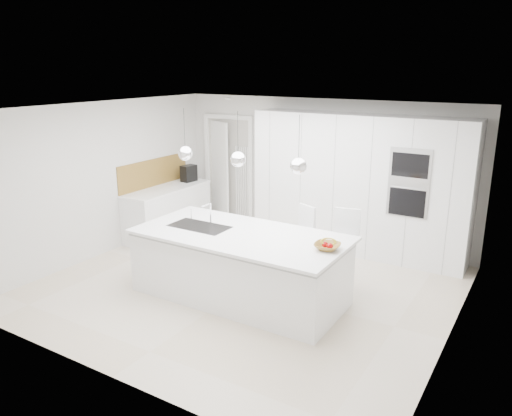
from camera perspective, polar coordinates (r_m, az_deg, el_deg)
The scene contains 27 objects.
floor at distance 7.19m, azimuth -1.26°, elevation -9.02°, with size 5.50×5.50×0.00m, color beige.
wall_back at distance 8.91m, azimuth 7.40°, elevation 4.26°, with size 5.50×5.50×0.00m, color silver.
wall_left at distance 8.52m, azimuth -17.12°, elevation 3.15°, with size 5.00×5.00×0.00m, color silver.
ceiling at distance 6.54m, azimuth -1.39°, elevation 11.25°, with size 5.50×5.50×0.00m, color white.
tall_cabinets at distance 8.37m, azimuth 11.54°, elevation 2.61°, with size 3.60×0.60×2.30m, color white.
oven_stack at distance 7.78m, azimuth 17.05°, elevation 2.73°, with size 0.62×0.04×1.05m, color #A5A5A8, non-canonical shape.
doorway_frame at distance 9.86m, azimuth -3.13°, elevation 4.18°, with size 1.11×0.08×2.13m, color white, non-canonical shape.
hallway_door at distance 9.97m, azimuth -4.48°, elevation 4.16°, with size 0.82×0.04×2.00m, color white.
radiator at distance 9.72m, azimuth -1.58°, elevation 2.96°, with size 0.32×0.04×1.40m, color white, non-canonical shape.
left_base_cabinets at distance 9.34m, azimuth -10.02°, elevation -0.50°, with size 0.60×1.80×0.86m, color white.
left_worktop at distance 9.22m, azimuth -10.15°, elevation 2.19°, with size 0.62×1.82×0.04m, color white.
oak_backsplash at distance 9.35m, azimuth -11.57°, elevation 4.00°, with size 0.02×1.80×0.50m, color olive.
island_base at distance 6.74m, azimuth -1.94°, elevation -6.82°, with size 2.80×1.20×0.86m, color white.
island_worktop at distance 6.62m, azimuth -1.74°, elevation -3.08°, with size 2.84×1.40×0.04m, color white.
island_sink at distance 6.96m, azimuth -6.46°, elevation -2.73°, with size 0.84×0.44×0.18m, color #3F3F42, non-canonical shape.
island_tap at distance 7.01m, azimuth -5.20°, elevation -0.58°, with size 0.02×0.02×0.30m, color white.
pendant_left at distance 6.81m, azimuth -8.09°, elevation 6.20°, with size 0.20×0.20×0.20m, color white.
pendant_mid at distance 6.31m, azimuth -2.07°, elevation 5.57°, with size 0.20×0.20×0.20m, color white.
pendant_right at distance 5.90m, azimuth 4.87°, elevation 4.78°, with size 0.20×0.20×0.20m, color white.
fruit_bowl at distance 6.09m, azimuth 8.15°, elevation -4.38°, with size 0.31×0.31×0.08m, color olive.
espresso_machine at distance 9.63m, azimuth -7.70°, elevation 3.95°, with size 0.19×0.29×0.31m, color black.
bar_stool_left at distance 7.25m, azimuth 5.29°, elevation -4.20°, with size 0.36×0.50×1.09m, color white, non-canonical shape.
bar_stool_right at distance 7.02m, azimuth 9.81°, elevation -4.87°, with size 0.38×0.52×1.14m, color white, non-canonical shape.
apple_a at distance 6.02m, azimuth 8.42°, elevation -4.34°, with size 0.08×0.08×0.08m, color #A7090B.
apple_b at distance 6.03m, azimuth 8.48°, elevation -4.32°, with size 0.07×0.07×0.07m, color #A7090B.
apple_c at distance 6.07m, azimuth 7.89°, elevation -4.17°, with size 0.07×0.07×0.07m, color #A7090B.
banana_bunch at distance 6.05m, azimuth 8.28°, elevation -3.82°, with size 0.20×0.20×0.03m, color gold.
Camera 1 is at (3.52, -5.48, 3.04)m, focal length 35.00 mm.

